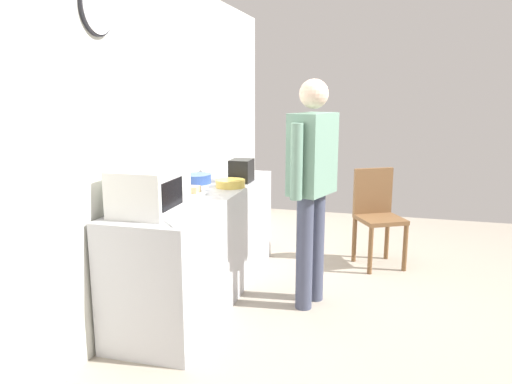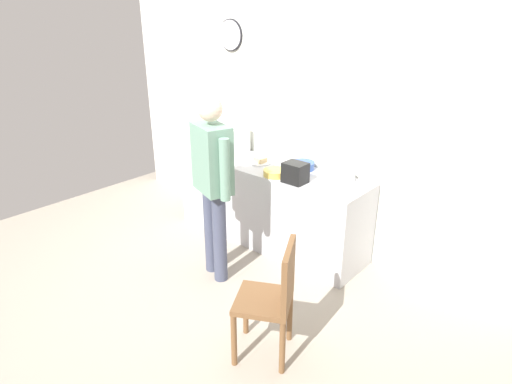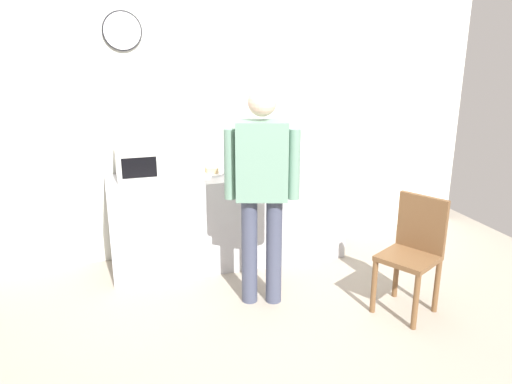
{
  "view_description": "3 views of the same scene",
  "coord_description": "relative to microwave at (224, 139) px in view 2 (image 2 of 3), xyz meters",
  "views": [
    {
      "loc": [
        -3.81,
        -0.23,
        1.69
      ],
      "look_at": [
        0.03,
        0.81,
        0.87
      ],
      "focal_mm": 34.78,
      "sensor_mm": 36.0,
      "label": 1
    },
    {
      "loc": [
        2.64,
        -2.19,
        2.43
      ],
      "look_at": [
        -0.02,
        0.86,
        0.74
      ],
      "focal_mm": 30.45,
      "sensor_mm": 36.0,
      "label": 2
    },
    {
      "loc": [
        -1.25,
        -3.21,
        2.1
      ],
      "look_at": [
        -0.01,
        0.73,
        0.83
      ],
      "focal_mm": 34.78,
      "sensor_mm": 36.0,
      "label": 3
    }
  ],
  "objects": [
    {
      "name": "ground_plane",
      "position": [
        0.91,
        -1.28,
        -1.04
      ],
      "size": [
        6.0,
        6.0,
        0.0
      ],
      "primitive_type": "plane",
      "color": "#9E9384"
    },
    {
      "name": "sandwich_plate",
      "position": [
        0.61,
        -0.05,
        -0.13
      ],
      "size": [
        0.23,
        0.23,
        0.07
      ],
      "color": "white",
      "rests_on": "kitchen_counter"
    },
    {
      "name": "cereal_bowl",
      "position": [
        0.98,
        -0.24,
        -0.12
      ],
      "size": [
        0.25,
        0.25,
        0.06
      ],
      "primitive_type": "cylinder",
      "color": "gold",
      "rests_on": "kitchen_counter"
    },
    {
      "name": "spoon_utensil",
      "position": [
        -0.24,
        -0.26,
        -0.15
      ],
      "size": [
        0.14,
        0.13,
        0.01
      ],
      "primitive_type": "cube",
      "rotation": [
        0.0,
        0.0,
        0.73
      ],
      "color": "silver",
      "rests_on": "kitchen_counter"
    },
    {
      "name": "toaster",
      "position": [
        1.24,
        -0.26,
        -0.05
      ],
      "size": [
        0.22,
        0.18,
        0.2
      ],
      "primitive_type": "cube",
      "color": "black",
      "rests_on": "kitchen_counter"
    },
    {
      "name": "person_standing",
      "position": [
        0.82,
        -0.95,
        0.0
      ],
      "size": [
        0.56,
        0.35,
        1.77
      ],
      "color": "#40455C",
      "rests_on": "ground_plane"
    },
    {
      "name": "salad_bowl",
      "position": [
        1.57,
        0.1,
        -0.11
      ],
      "size": [
        0.23,
        0.23,
        0.09
      ],
      "primitive_type": "cylinder",
      "color": "white",
      "rests_on": "kitchen_counter"
    },
    {
      "name": "kitchen_counter",
      "position": [
        0.76,
        -0.06,
        -0.59
      ],
      "size": [
        2.25,
        0.62,
        0.89
      ],
      "primitive_type": "cube",
      "color": "#B7B7BC",
      "rests_on": "ground_plane"
    },
    {
      "name": "mixing_bowl",
      "position": [
        1.07,
        0.1,
        -0.11
      ],
      "size": [
        0.25,
        0.25,
        0.08
      ],
      "primitive_type": "cylinder",
      "color": "#33519E",
      "rests_on": "kitchen_counter"
    },
    {
      "name": "wooden_chair",
      "position": [
        1.92,
        -1.43,
        -0.52
      ],
      "size": [
        0.54,
        0.54,
        0.94
      ],
      "color": "brown",
      "rests_on": "ground_plane"
    },
    {
      "name": "back_wall",
      "position": [
        0.9,
        0.32,
        0.27
      ],
      "size": [
        5.4,
        0.13,
        2.6
      ],
      "color": "silver",
      "rests_on": "ground_plane"
    },
    {
      "name": "microwave",
      "position": [
        0.0,
        0.0,
        0.0
      ],
      "size": [
        0.5,
        0.39,
        0.3
      ],
      "color": "silver",
      "rests_on": "kitchen_counter"
    },
    {
      "name": "fork_utensil",
      "position": [
        1.56,
        -0.24,
        -0.15
      ],
      "size": [
        0.13,
        0.14,
        0.01
      ],
      "primitive_type": "cube",
      "rotation": [
        0.0,
        0.0,
        0.84
      ],
      "color": "silver",
      "rests_on": "kitchen_counter"
    }
  ]
}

